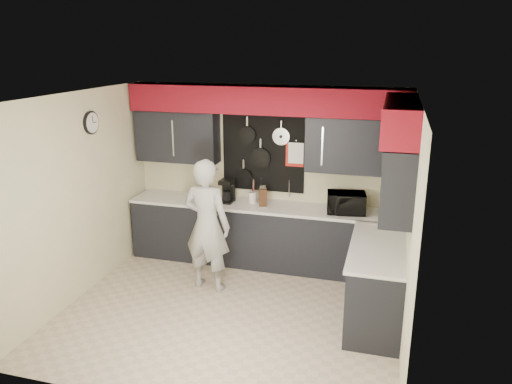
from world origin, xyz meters
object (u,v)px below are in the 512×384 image
(microwave, at_px, (346,203))
(utensil_crock, at_px, (253,197))
(knife_block, at_px, (263,197))
(coffee_maker, at_px, (228,190))
(person, at_px, (207,225))

(microwave, bearing_deg, utensil_crock, 167.33)
(microwave, relative_size, utensil_crock, 3.26)
(knife_block, distance_m, utensil_crock, 0.21)
(knife_block, bearing_deg, utensil_crock, 132.12)
(microwave, relative_size, coffee_maker, 1.51)
(person, bearing_deg, coffee_maker, -80.00)
(microwave, relative_size, person, 0.29)
(coffee_maker, bearing_deg, knife_block, -1.97)
(utensil_crock, distance_m, coffee_maker, 0.38)
(utensil_crock, xyz_separation_m, coffee_maker, (-0.36, -0.06, 0.10))
(utensil_crock, bearing_deg, microwave, -4.13)
(utensil_crock, relative_size, person, 0.09)
(person, bearing_deg, knife_block, -111.98)
(microwave, height_order, knife_block, microwave)
(microwave, bearing_deg, person, -160.80)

